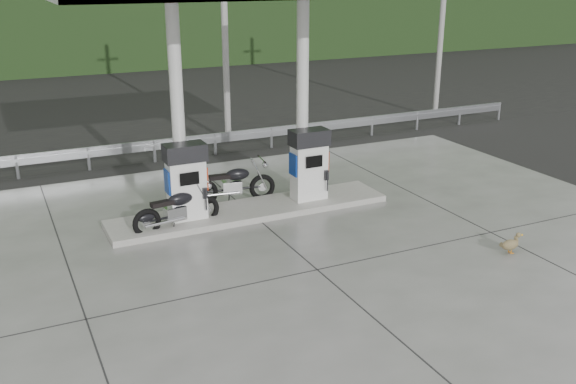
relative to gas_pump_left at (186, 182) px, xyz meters
name	(u,v)px	position (x,y,z in m)	size (l,w,h in m)	color
ground	(295,252)	(1.60, -2.50, -1.07)	(160.00, 160.00, 0.00)	black
forecourt_apron	(295,251)	(1.60, -2.50, -1.06)	(18.00, 14.00, 0.02)	slate
pump_island	(251,210)	(1.60, 0.00, -0.98)	(7.00, 1.40, 0.15)	gray
gas_pump_left	(186,182)	(0.00, 0.00, 0.00)	(0.95, 0.55, 1.80)	white
gas_pump_right	(309,164)	(3.20, 0.00, 0.00)	(0.95, 0.55, 1.80)	white
canopy_column_left	(178,110)	(0.00, 0.40, 1.60)	(0.30, 0.30, 5.00)	white
canopy_column_right	(302,99)	(3.20, 0.40, 1.60)	(0.30, 0.30, 5.00)	white
guardrail	(185,137)	(1.60, 5.50, -0.36)	(26.00, 0.16, 1.42)	gray
road	(158,134)	(1.60, 9.00, -1.07)	(60.00, 7.00, 0.01)	black
utility_pole_b	(225,24)	(3.60, 7.00, 2.93)	(0.22, 0.22, 8.00)	gray
utility_pole_c	(442,16)	(12.60, 7.00, 2.93)	(0.22, 0.22, 8.00)	gray
tree_band	(76,18)	(1.60, 27.50, 1.93)	(80.00, 6.00, 6.00)	black
forested_hills	(36,29)	(1.60, 57.50, -1.07)	(100.00, 40.00, 140.00)	black
motorcycle_left	(234,184)	(1.50, 0.92, -0.56)	(2.06, 0.65, 0.98)	black
motorcycle_right	(177,210)	(-0.33, -0.24, -0.57)	(2.01, 0.64, 0.95)	black
duck	(510,245)	(5.66, -4.54, -0.86)	(0.52, 0.14, 0.37)	brown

